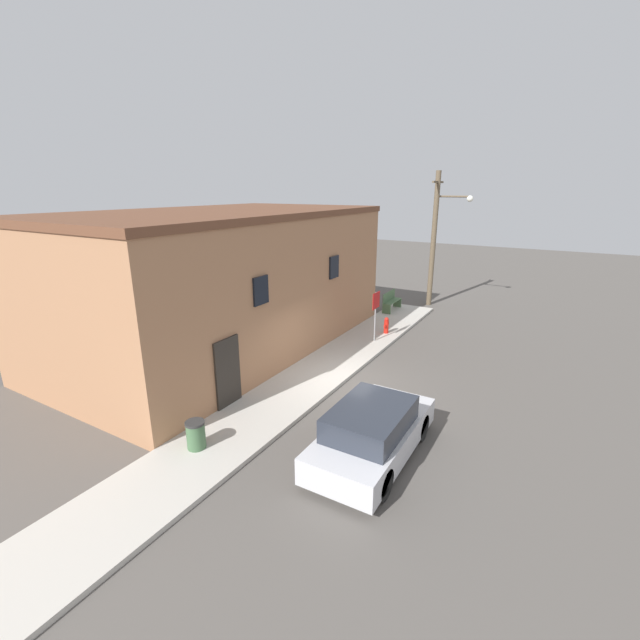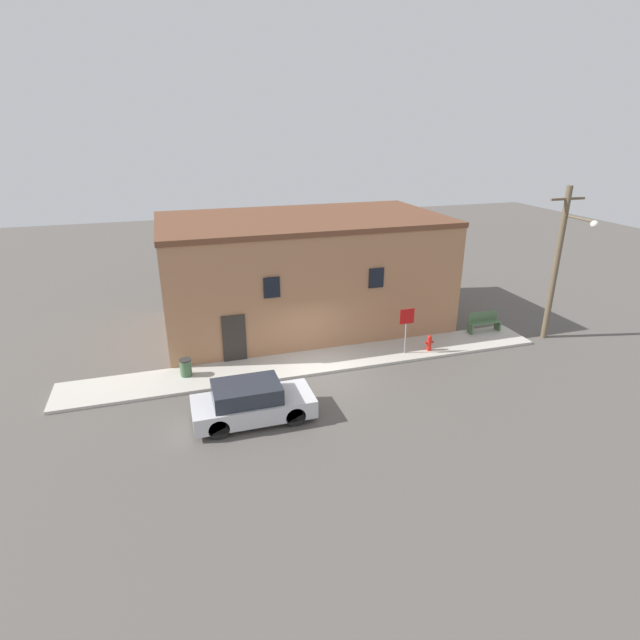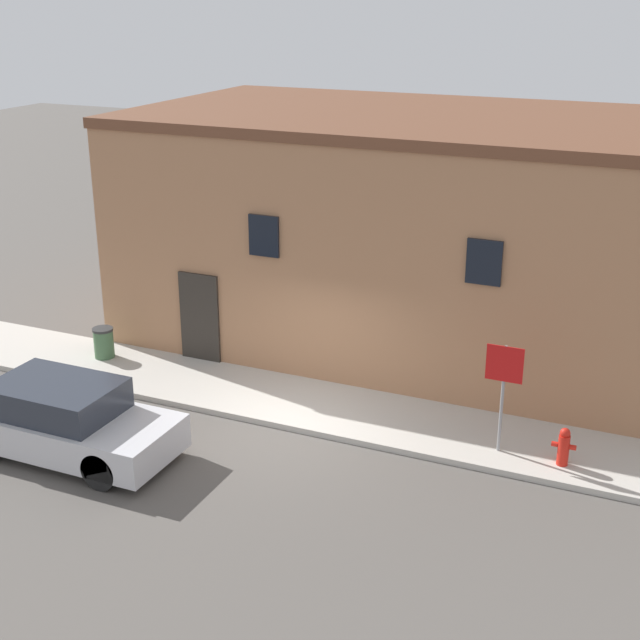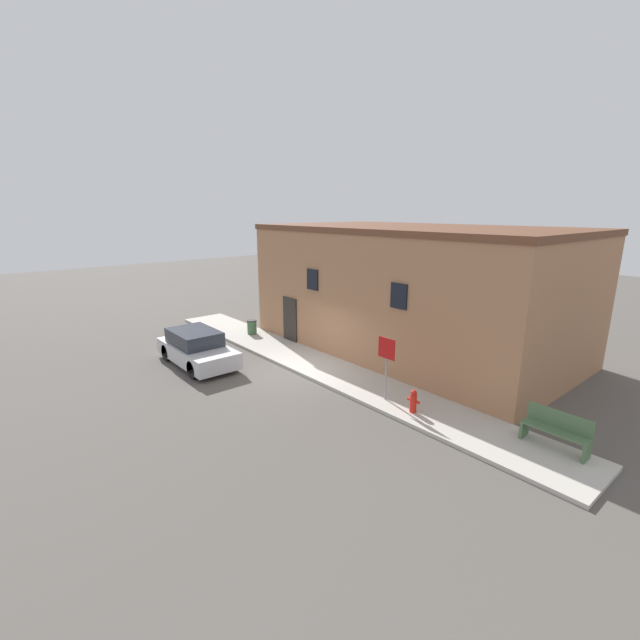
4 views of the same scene
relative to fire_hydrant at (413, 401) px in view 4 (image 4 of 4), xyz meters
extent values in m
plane|color=#56514C|center=(-5.28, -0.64, -0.49)|extent=(80.00, 80.00, 0.00)
cube|color=#BCB7AD|center=(-5.28, 0.48, -0.43)|extent=(20.84, 2.25, 0.12)
cube|color=#A87551|center=(-4.43, 5.33, 2.15)|extent=(13.66, 7.46, 5.28)
cube|color=brown|center=(-4.43, 5.33, 4.91)|extent=(13.76, 7.56, 0.24)
cube|color=black|center=(-6.82, 1.58, 2.78)|extent=(0.70, 0.08, 0.90)
cube|color=black|center=(-2.04, 1.58, 2.78)|extent=(0.70, 0.08, 0.90)
cube|color=#2D2823|center=(-8.53, 1.58, 0.61)|extent=(1.00, 0.08, 2.20)
cylinder|color=red|center=(0.00, 0.00, -0.07)|extent=(0.21, 0.21, 0.59)
sphere|color=red|center=(0.00, 0.00, 0.27)|extent=(0.19, 0.19, 0.19)
cylinder|color=red|center=(-0.16, 0.00, 0.02)|extent=(0.11, 0.09, 0.09)
cylinder|color=red|center=(0.16, 0.00, 0.02)|extent=(0.11, 0.09, 0.09)
cylinder|color=gray|center=(-1.19, 0.06, 0.69)|extent=(0.06, 0.06, 2.11)
cube|color=red|center=(-1.19, 0.04, 1.40)|extent=(0.68, 0.02, 0.68)
cube|color=#4C6B47|center=(2.90, 1.15, -0.13)|extent=(0.08, 0.44, 0.47)
cube|color=#4C6B47|center=(4.46, 1.15, -0.13)|extent=(0.08, 0.44, 0.47)
cube|color=#4C6B47|center=(3.68, 1.15, 0.13)|extent=(1.64, 0.44, 0.04)
cube|color=#4C6B47|center=(3.68, 1.35, 0.39)|extent=(1.64, 0.04, 0.48)
cylinder|color=#426642|center=(-10.66, 0.75, -0.04)|extent=(0.46, 0.46, 0.66)
cylinder|color=#2D2D2D|center=(-10.66, 0.75, 0.32)|extent=(0.48, 0.48, 0.06)
cylinder|color=black|center=(-7.28, -2.30, -0.14)|extent=(0.70, 0.20, 0.70)
cylinder|color=black|center=(-7.28, -3.91, -0.14)|extent=(0.70, 0.20, 0.70)
cylinder|color=black|center=(-9.88, -2.30, -0.14)|extent=(0.70, 0.20, 0.70)
cylinder|color=black|center=(-9.88, -3.91, -0.14)|extent=(0.70, 0.20, 0.70)
cube|color=silver|center=(-8.58, -3.10, 0.03)|extent=(4.19, 1.81, 0.65)
cube|color=#282D38|center=(-8.79, -3.10, 0.64)|extent=(2.30, 1.59, 0.58)
camera|label=1|loc=(-17.11, -6.59, 5.84)|focal=24.00mm
camera|label=2|loc=(-10.84, -18.21, 9.16)|focal=28.00mm
camera|label=3|loc=(1.73, -14.78, 7.79)|focal=50.00mm
camera|label=4|loc=(7.39, -10.01, 5.70)|focal=24.00mm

